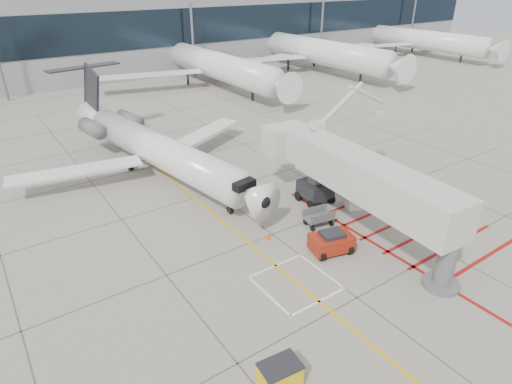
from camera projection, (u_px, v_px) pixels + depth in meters
ground_plane at (310, 263)px, 26.99m from camera, size 260.00×260.00×0.00m
regional_jet at (172, 140)px, 35.34m from camera, size 28.76×34.07×8.05m
jet_bridge at (371, 189)px, 28.12m from camera, size 9.99×18.89×7.32m
pushback_tug at (331, 241)px, 27.74m from camera, size 3.03×2.31×1.57m
spill_bin at (280, 377)px, 18.48m from camera, size 1.83×1.32×1.48m
baggage_cart at (319, 217)px, 30.75m from camera, size 2.22×1.61×1.28m
ground_power_unit at (362, 194)px, 33.17m from camera, size 2.96×2.38×2.04m
cone_nose at (268, 236)px, 29.30m from camera, size 0.37×0.37×0.51m
cone_side at (267, 207)px, 33.00m from camera, size 0.35×0.35×0.49m
terminal_building at (105, 29)px, 80.05m from camera, size 180.00×28.00×14.00m
terminal_glass_band at (131, 31)px, 69.32m from camera, size 180.00×0.10×6.00m
bg_aircraft_c at (209, 46)px, 67.33m from camera, size 36.62×40.69×12.21m
bg_aircraft_d at (311, 34)px, 77.93m from camera, size 38.93×43.25×12.98m
bg_aircraft_e at (415, 26)px, 93.54m from camera, size 36.18×40.20×12.06m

